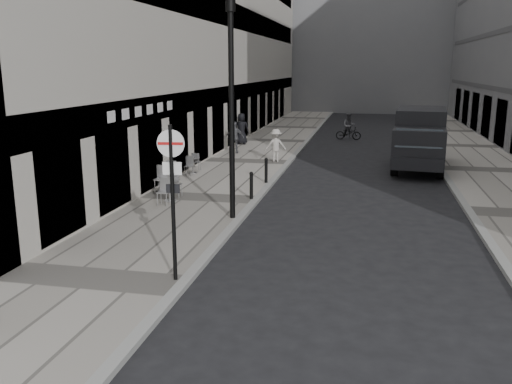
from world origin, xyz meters
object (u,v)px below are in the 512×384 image
Objects in this scene: cyclist at (348,129)px; lamppost at (231,100)px; sign_post at (172,182)px; panel_van at (420,136)px.

lamppost is at bearing -94.72° from cyclist.
cyclist is (2.65, 24.76, -1.59)m from sign_post.
panel_van is (6.22, 15.13, -0.73)m from sign_post.
lamppost reaches higher than sign_post.
lamppost is 12.07m from panel_van.
sign_post is 0.53× the size of lamppost.
sign_post is 5.20m from lamppost.
sign_post reaches higher than cyclist.
lamppost is 3.70× the size of cyclist.
sign_post reaches higher than panel_van.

